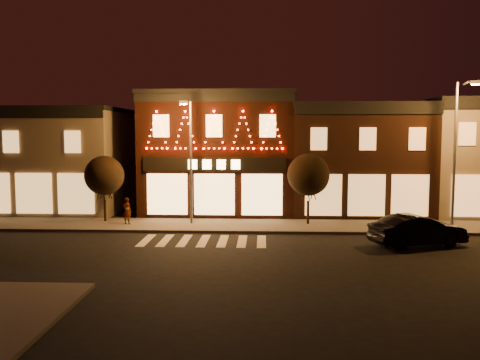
{
  "coord_description": "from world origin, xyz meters",
  "views": [
    {
      "loc": [
        3.07,
        -21.68,
        5.6
      ],
      "look_at": [
        1.89,
        4.0,
        3.18
      ],
      "focal_mm": 37.97,
      "sensor_mm": 36.0,
      "label": 1
    }
  ],
  "objects": [
    {
      "name": "pedestrian",
      "position": [
        -5.02,
        7.84,
        0.95
      ],
      "size": [
        0.69,
        0.59,
        1.59
      ],
      "primitive_type": "imported",
      "rotation": [
        0.0,
        0.0,
        2.72
      ],
      "color": "gray",
      "rests_on": "sidewalk_far"
    },
    {
      "name": "dark_sedan",
      "position": [
        10.7,
        3.35,
        0.78
      ],
      "size": [
        4.98,
        2.96,
        1.55
      ],
      "primitive_type": "imported",
      "rotation": [
        0.0,
        0.0,
        1.87
      ],
      "color": "black",
      "rests_on": "ground"
    },
    {
      "name": "building_right_a",
      "position": [
        9.5,
        13.99,
        3.76
      ],
      "size": [
        9.2,
        8.28,
        7.5
      ],
      "color": "#351C12",
      "rests_on": "ground"
    },
    {
      "name": "tree_left",
      "position": [
        -6.64,
        8.76,
        2.97
      ],
      "size": [
        2.41,
        2.41,
        4.03
      ],
      "rotation": [
        0.0,
        0.0,
        0.22
      ],
      "color": "black",
      "rests_on": "sidewalk_far"
    },
    {
      "name": "building_pulp",
      "position": [
        0.0,
        13.98,
        4.16
      ],
      "size": [
        10.2,
        8.34,
        8.3
      ],
      "color": "black",
      "rests_on": "ground"
    },
    {
      "name": "building_left",
      "position": [
        -13.0,
        13.99,
        3.66
      ],
      "size": [
        12.2,
        8.28,
        7.3
      ],
      "color": "#7C7058",
      "rests_on": "ground"
    },
    {
      "name": "sidewalk_far",
      "position": [
        2.0,
        8.0,
        0.07
      ],
      "size": [
        44.0,
        4.0,
        0.15
      ],
      "primitive_type": "cube",
      "color": "#47423D",
      "rests_on": "ground"
    },
    {
      "name": "tree_right",
      "position": [
        5.76,
        8.44,
        3.08
      ],
      "size": [
        2.51,
        2.51,
        4.19
      ],
      "rotation": [
        0.0,
        0.0,
        0.02
      ],
      "color": "black",
      "rests_on": "sidewalk_far"
    },
    {
      "name": "streetlamp_mid",
      "position": [
        -1.27,
        8.09,
        4.41
      ],
      "size": [
        0.5,
        1.67,
        7.27
      ],
      "rotation": [
        0.0,
        0.0,
        0.13
      ],
      "color": "#59595E",
      "rests_on": "sidewalk_far"
    },
    {
      "name": "ground",
      "position": [
        0.0,
        0.0,
        0.0
      ],
      "size": [
        120.0,
        120.0,
        0.0
      ],
      "primitive_type": "plane",
      "color": "black",
      "rests_on": "ground"
    },
    {
      "name": "streetlamp_right",
      "position": [
        14.05,
        7.57,
        5.0
      ],
      "size": [
        0.72,
        1.89,
        8.26
      ],
      "rotation": [
        0.0,
        0.0,
        -0.21
      ],
      "color": "#59595E",
      "rests_on": "sidewalk_far"
    }
  ]
}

